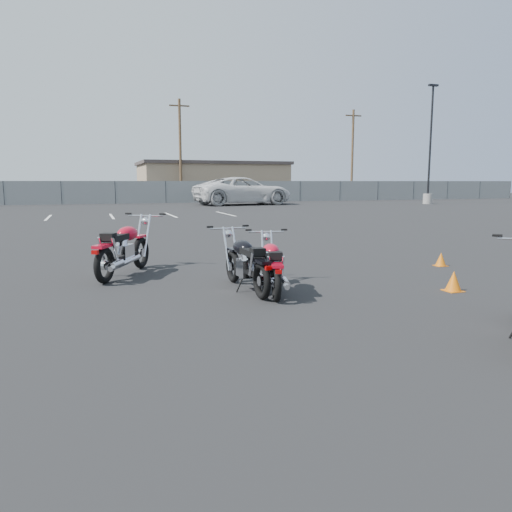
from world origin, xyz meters
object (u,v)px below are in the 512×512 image
object	(u,v)px
motorcycle_second_black	(247,263)
motorcycle_front_red	(124,249)
white_van	(243,183)
motorcycle_third_red	(272,266)

from	to	relation	value
motorcycle_second_black	motorcycle_front_red	bearing A→B (deg)	132.21
white_van	motorcycle_third_red	bearing A→B (deg)	157.70
motorcycle_front_red	white_van	world-z (taller)	white_van
motorcycle_third_red	motorcycle_second_black	bearing A→B (deg)	142.50
white_van	motorcycle_front_red	bearing A→B (deg)	152.39
motorcycle_third_red	white_van	distance (m)	30.37
motorcycle_front_red	white_van	size ratio (longest dim) A/B	0.25
motorcycle_third_red	white_van	xyz separation A→B (m)	(8.54, 29.12, 1.22)
motorcycle_third_red	white_van	bearing A→B (deg)	73.65
motorcycle_second_black	motorcycle_third_red	distance (m)	0.43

